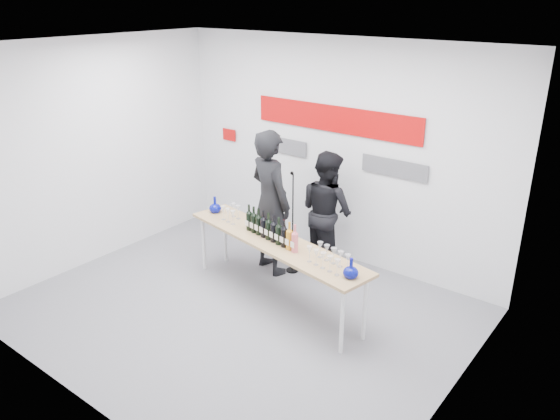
{
  "coord_description": "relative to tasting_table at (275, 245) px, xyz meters",
  "views": [
    {
      "loc": [
        3.76,
        -4.06,
        3.49
      ],
      "look_at": [
        0.18,
        0.57,
        1.15
      ],
      "focal_mm": 35.0,
      "sensor_mm": 36.0,
      "label": 1
    }
  ],
  "objects": [
    {
      "name": "mic_stand",
      "position": [
        -0.28,
        0.72,
        -0.31
      ],
      "size": [
        0.16,
        0.16,
        1.41
      ],
      "rotation": [
        0.0,
        0.0,
        -0.19
      ],
      "color": "black",
      "rests_on": "ground"
    },
    {
      "name": "glasses_left",
      "position": [
        -0.81,
        0.14,
        0.15
      ],
      "size": [
        0.26,
        0.26,
        0.18
      ],
      "color": "silver",
      "rests_on": "tasting_table"
    },
    {
      "name": "tasting_table",
      "position": [
        0.0,
        0.0,
        0.0
      ],
      "size": [
        2.72,
        1.02,
        0.8
      ],
      "rotation": [
        0.0,
        0.0,
        -0.19
      ],
      "color": "tan",
      "rests_on": "ground"
    },
    {
      "name": "wine_bottles",
      "position": [
        -0.03,
        -0.03,
        0.23
      ],
      "size": [
        0.88,
        0.24,
        0.33
      ],
      "rotation": [
        0.0,
        0.0,
        -0.19
      ],
      "color": "black",
      "rests_on": "tasting_table"
    },
    {
      "name": "ground",
      "position": [
        -0.18,
        -0.47,
        -0.74
      ],
      "size": [
        5.0,
        5.0,
        0.0
      ],
      "primitive_type": "plane",
      "color": "slate",
      "rests_on": "ground"
    },
    {
      "name": "decanter_left",
      "position": [
        -1.16,
        0.21,
        0.17
      ],
      "size": [
        0.16,
        0.16,
        0.21
      ],
      "primitive_type": null,
      "color": "#060C78",
      "rests_on": "tasting_table"
    },
    {
      "name": "presenter_right",
      "position": [
        -0.01,
        1.12,
        0.07
      ],
      "size": [
        0.92,
        0.8,
        1.63
      ],
      "primitive_type": "imported",
      "rotation": [
        0.0,
        0.0,
        2.88
      ],
      "color": "black",
      "rests_on": "ground"
    },
    {
      "name": "decanter_right",
      "position": [
        1.16,
        -0.23,
        0.17
      ],
      "size": [
        0.16,
        0.16,
        0.21
      ],
      "primitive_type": null,
      "color": "#060C78",
      "rests_on": "tasting_table"
    },
    {
      "name": "presenter_left",
      "position": [
        -0.55,
        0.6,
        0.22
      ],
      "size": [
        0.8,
        0.64,
        1.93
      ],
      "primitive_type": "imported",
      "rotation": [
        0.0,
        0.0,
        2.86
      ],
      "color": "black",
      "rests_on": "ground"
    },
    {
      "name": "back_wall",
      "position": [
        -0.18,
        1.53,
        0.76
      ],
      "size": [
        5.0,
        0.04,
        3.0
      ],
      "primitive_type": "cube",
      "color": "silver",
      "rests_on": "ground"
    },
    {
      "name": "signage",
      "position": [
        -0.23,
        1.5,
        1.07
      ],
      "size": [
        3.38,
        0.02,
        0.79
      ],
      "color": "#AF0707",
      "rests_on": "back_wall"
    },
    {
      "name": "glasses_right",
      "position": [
        0.84,
        -0.16,
        0.15
      ],
      "size": [
        0.49,
        0.3,
        0.18
      ],
      "color": "silver",
      "rests_on": "tasting_table"
    }
  ]
}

